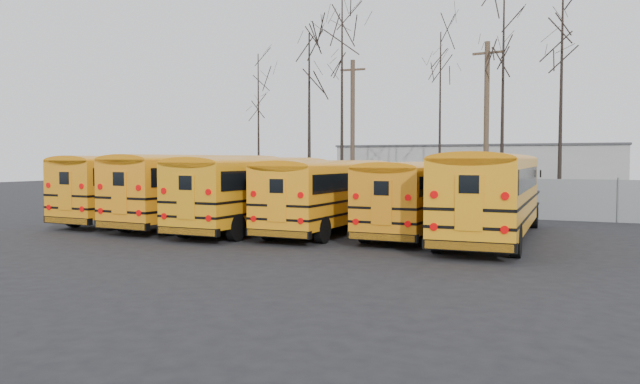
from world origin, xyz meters
The scene contains 17 objects.
ground centered at (0.00, 0.00, 0.00)m, with size 120.00×120.00×0.00m, color black.
fence centered at (0.00, 12.00, 1.00)m, with size 40.00×0.04×2.00m, color gray.
distant_building centered at (2.00, 32.00, 2.00)m, with size 22.00×8.00×4.00m, color #AEAEA9.
bus_a centered at (-8.16, 3.51, 1.85)m, with size 3.22×11.40×3.15m.
bus_b centered at (-4.78, 2.99, 1.87)m, with size 3.30×11.55×3.20m.
bus_c centered at (-1.70, 2.41, 1.81)m, with size 2.62×11.05×3.08m.
bus_d centered at (1.40, 3.06, 1.73)m, with size 2.49×10.59×2.96m.
bus_e centered at (4.90, 3.64, 1.70)m, with size 2.47×10.41×2.91m.
bus_f centered at (7.73, 2.82, 1.89)m, with size 3.10×11.65×3.23m.
utility_pole_left centered at (-3.45, 17.51, 4.79)m, with size 1.66×0.29×9.33m.
utility_pole_right centered at (5.22, 16.30, 4.94)m, with size 1.71×0.34×9.62m.
tree_0 centered at (-10.05, 16.80, 5.04)m, with size 0.26×0.26×10.08m, color black.
tree_1 centered at (-5.97, 16.28, 5.52)m, with size 0.26×0.26×11.03m, color black.
tree_2 centered at (-2.69, 13.88, 6.20)m, with size 0.26×0.26×12.40m, color black.
tree_3 centered at (2.26, 17.47, 5.31)m, with size 0.26×0.26×10.63m, color black.
tree_4 centered at (6.21, 15.59, 6.02)m, with size 0.26×0.26×12.05m, color black.
tree_5 centered at (9.28, 14.58, 6.21)m, with size 0.26×0.26×12.41m, color black.
Camera 1 is at (11.41, -20.09, 2.95)m, focal length 35.00 mm.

